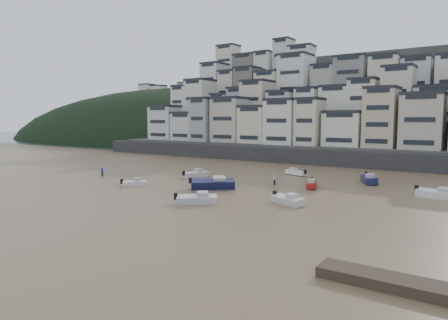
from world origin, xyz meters
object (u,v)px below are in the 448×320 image
Objects in this scene: boat_b at (288,199)px; boat_j at (134,182)px; boat_f at (195,173)px; boat_a at (197,198)px; boat_e at (312,183)px; boat_g at (438,193)px; person_blue at (102,172)px; boat_h at (296,172)px; boat_c at (213,183)px; boat_i at (369,178)px; person_pink at (275,179)px.

boat_b reaches higher than boat_j.
boat_a is (14.34, -17.79, 0.00)m from boat_f.
boat_e is 0.84× the size of boat_g.
boat_j is 2.28× the size of person_blue.
person_blue is at bearing -163.79° from boat_b.
boat_j is at bearing -79.58° from boat_e.
boat_h is 30.29m from boat_a.
boat_c reaches higher than boat_f.
boat_j is at bearing -157.66° from boat_b.
boat_b is at bearing -45.16° from boat_j.
boat_c is 1.43× the size of boat_h.
boat_e is 11.16m from boat_i.
person_blue is at bearing -94.06° from boat_e.
boat_e is at bearing -1.28° from boat_c.
boat_i is at bearing 100.40° from boat_b.
boat_j is (-40.88, -15.35, -0.24)m from boat_g.
boat_b is 11.23m from boat_a.
boat_g is at bearing 12.38° from person_blue.
boat_j is 12.82m from boat_f.
boat_i reaches higher than boat_h.
boat_b is 2.88× the size of person_blue.
boat_f is (-9.83, 8.20, -0.23)m from boat_c.
boat_c reaches higher than boat_a.
boat_c reaches higher than boat_b.
boat_h is at bearing -165.97° from boat_e.
boat_j is (-16.37, -25.09, -0.14)m from boat_h.
boat_b is 2.88× the size of person_pink.
boat_i is 1.16× the size of boat_a.
boat_e is at bearing -164.06° from boat_g.
boat_f is 22.85m from boat_a.
boat_e is at bearing -70.23° from boat_f.
boat_h is 1.26× the size of boat_j.
boat_c is 1.31× the size of boat_f.
boat_g reaches higher than boat_e.
boat_h is at bearing -121.31° from boat_i.
boat_f is at bearing 65.06° from boat_h.
boat_f is 3.11× the size of person_blue.
boat_h is 26.05m from boat_b.
boat_b is (2.24, -13.13, 0.03)m from boat_e.
person_pink is at bearing -162.95° from boat_g.
boat_i reaches higher than boat_g.
boat_h is at bearing 37.66° from boat_c.
boat_g is 3.29× the size of person_blue.
person_blue is (-53.15, -11.67, 0.09)m from boat_g.
person_pink is (1.61, -11.93, 0.19)m from boat_h.
boat_a is (-24.21, -20.54, -0.04)m from boat_g.
boat_g is at bearing -26.60° from boat_j.
boat_b is 26.48m from boat_f.
person_blue reaches higher than boat_j.
boat_a is 3.13× the size of person_pink.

